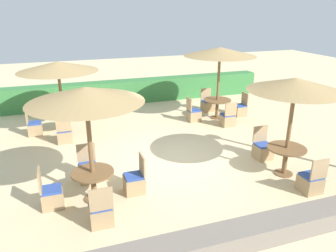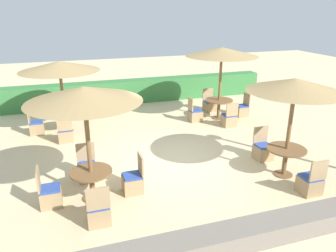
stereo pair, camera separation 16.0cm
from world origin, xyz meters
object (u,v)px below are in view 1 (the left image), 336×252
Objects in this scene: parasol_back_left at (58,67)px; patio_chair_front_left_north at (88,171)px; patio_chair_front_right_north at (263,150)px; round_table_back_left at (64,118)px; patio_chair_back_left_south at (64,135)px; patio_chair_back_right_south at (228,119)px; round_table_front_right at (286,154)px; parasol_back_right at (220,52)px; patio_chair_back_right_east at (240,109)px; patio_chair_front_left_west at (51,196)px; parasol_front_left at (86,95)px; parasol_front_right at (295,85)px; round_table_front_left at (93,178)px; patio_chair_front_left_east at (135,182)px; patio_chair_back_right_west at (193,114)px; patio_chair_back_right_north at (207,105)px; round_table_back_right at (217,103)px; patio_chair_back_left_west at (35,128)px; patio_chair_front_left_south at (101,213)px; patio_chair_front_right_south at (311,182)px.

patio_chair_front_left_north is at bearing -83.64° from parasol_back_left.
patio_chair_front_left_north and patio_chair_front_right_north have the same top height.
round_table_back_left is 1.02m from patio_chair_back_left_south.
round_table_front_right is (-0.39, -3.79, 0.32)m from patio_chair_back_right_south.
parasol_back_right is 5.78m from parasol_back_left.
patio_chair_front_left_west is (-7.25, -4.28, 0.00)m from patio_chair_back_right_east.
patio_chair_front_left_west is (-0.92, -0.00, -2.20)m from parasol_front_left.
parasol_front_right reaches higher than patio_chair_front_right_north.
patio_chair_front_left_east reaches higher than round_table_front_left.
round_table_front_right reaches higher than round_table_front_left.
round_table_back_left is at bearing -94.57° from patio_chair_back_right_west.
patio_chair_front_left_east is at bearing 90.06° from patio_chair_front_left_west.
parasol_back_left reaches higher than patio_chair_back_right_north.
round_table_back_right is 1.06m from patio_chair_back_right_west.
patio_chair_back_right_west is 5.20m from parasol_front_right.
parasol_front_right is 2.59× the size of round_table_front_right.
round_table_back_left is 0.99× the size of patio_chair_front_left_east.
patio_chair_back_right_west is 4.75m from round_table_front_right.
patio_chair_back_left_south is at bearing 42.22° from patio_chair_back_left_west.
parasol_front_right is at bearing -95.95° from patio_chair_back_right_south.
patio_chair_back_right_east is 1.00× the size of patio_chair_back_right_north.
patio_chair_back_right_west reaches higher than round_table_back_left.
round_table_front_left is at bearing 90.04° from patio_chair_front_left_west.
patio_chair_front_left_west is (0.51, -4.73, 0.00)m from patio_chair_back_left_west.
patio_chair_back_left_west reaches higher than round_table_back_left.
patio_chair_front_right_north is (5.38, -3.09, 0.00)m from patio_chair_back_left_south.
patio_chair_front_left_east is 1.00× the size of patio_chair_front_left_north.
parasol_front_left is (-4.30, -4.30, 2.20)m from patio_chair_back_right_west.
patio_chair_back_right_west and patio_chair_front_left_south have the same top height.
parasol_back_left is at bearing 136.33° from round_table_front_right.
round_table_front_left is at bearing -45.02° from patio_chair_back_right_west.
patio_chair_back_left_west is 8.78m from patio_chair_front_right_south.
patio_chair_front_left_east is at bearing 174.02° from round_table_front_right.
patio_chair_back_left_south is 1.00× the size of patio_chair_front_right_south.
patio_chair_front_left_east is (1.44, -3.69, 0.00)m from patio_chair_back_left_south.
patio_chair_back_left_west and patio_chair_front_right_south have the same top height.
patio_chair_back_right_west is at bearing 136.53° from patio_chair_back_right_south.
patio_chair_front_left_north is 1.00× the size of patio_chair_front_right_north.
patio_chair_front_left_west is at bearing -151.39° from patio_chair_back_right_south.
round_table_front_left is 1.02× the size of patio_chair_front_left_west.
patio_chair_front_left_west is 1.36m from patio_chair_front_left_south.
patio_chair_front_left_east is at bearing 0.08° from parasol_front_left.
patio_chair_back_right_west is at bearing 50.96° from patio_chair_front_left_south.
round_table_front_right is at bearing 164.80° from patio_chair_front_left_north.
patio_chair_back_left_west reaches higher than round_table_front_right.
parasol_back_right reaches higher than patio_chair_front_right_north.
patio_chair_back_right_west is 5.69m from patio_chair_front_right_south.
patio_chair_back_right_east is 1.00× the size of patio_chair_front_left_south.
patio_chair_front_right_south is (5.34, -6.04, -0.26)m from round_table_back_left.
patio_chair_front_left_south is (0.51, -4.67, 0.00)m from patio_chair_back_left_south.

